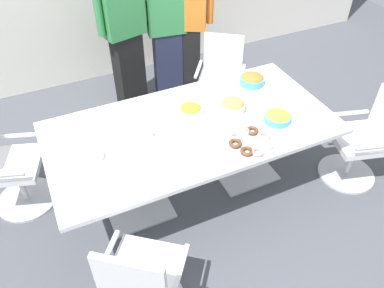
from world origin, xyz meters
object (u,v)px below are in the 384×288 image
object	(u,v)px
office_chair_3	(8,170)
snack_bowl_cookies	(233,105)
person_standing_2	(186,21)
donut_platter	(250,141)
office_chair_2	(220,82)
snack_bowl_chips_orange	(191,110)
office_chair_1	(362,143)
napkin_pile	(139,131)
snack_bowl_chips_yellow	(278,117)
snack_bowl_pretzels	(252,79)
person_standing_1	(166,26)
conference_table	(192,137)
person_standing_0	(124,26)
office_chair_0	(143,283)
plate_stack	(92,156)

from	to	relation	value
office_chair_3	snack_bowl_cookies	bearing A→B (deg)	94.97
person_standing_2	donut_platter	xyz separation A→B (m)	(-0.33, -1.98, -0.14)
office_chair_2	snack_bowl_chips_orange	size ratio (longest dim) A/B	4.38
office_chair_1	napkin_pile	xyz separation A→B (m)	(-1.95, 0.58, 0.39)
snack_bowl_cookies	snack_bowl_chips_yellow	xyz separation A→B (m)	(0.27, -0.29, -0.01)
snack_bowl_pretzels	office_chair_1	bearing A→B (deg)	-49.84
person_standing_1	donut_platter	distance (m)	2.03
person_standing_2	donut_platter	distance (m)	2.01
office_chair_2	snack_bowl_pretzels	world-z (taller)	office_chair_2
office_chair_3	snack_bowl_chips_orange	xyz separation A→B (m)	(1.57, -0.34, 0.38)
conference_table	donut_platter	size ratio (longest dim) A/B	6.60
office_chair_3	napkin_pile	world-z (taller)	office_chair_3
conference_table	person_standing_0	distance (m)	1.62
snack_bowl_pretzels	person_standing_0	bearing A→B (deg)	125.33
napkin_pile	office_chair_3	bearing A→B (deg)	158.19
conference_table	office_chair_2	world-z (taller)	office_chair_2
office_chair_0	snack_bowl_cookies	distance (m)	1.64
conference_table	office_chair_3	size ratio (longest dim) A/B	2.64
person_standing_0	snack_bowl_chips_orange	bearing A→B (deg)	81.50
office_chair_0	office_chair_3	world-z (taller)	same
snack_bowl_chips_yellow	snack_bowl_pretzels	xyz separation A→B (m)	(0.10, 0.58, 0.01)
office_chair_1	person_standing_1	xyz separation A→B (m)	(-1.08, 2.14, 0.47)
snack_bowl_chips_orange	donut_platter	size ratio (longest dim) A/B	0.57
conference_table	person_standing_1	xyz separation A→B (m)	(0.43, 1.63, 0.25)
person_standing_0	plate_stack	bearing A→B (deg)	50.21
plate_stack	napkin_pile	bearing A→B (deg)	14.81
person_standing_1	snack_bowl_chips_orange	xyz separation A→B (m)	(-0.37, -1.47, -0.09)
office_chair_0	office_chair_3	xyz separation A→B (m)	(-0.71, 1.48, 0.00)
donut_platter	plate_stack	xyz separation A→B (m)	(-1.18, 0.35, -0.00)
donut_platter	office_chair_3	bearing A→B (deg)	154.03
person_standing_2	plate_stack	xyz separation A→B (m)	(-1.51, -1.62, -0.14)
donut_platter	napkin_pile	size ratio (longest dim) A/B	2.19
person_standing_2	plate_stack	size ratio (longest dim) A/B	9.62
office_chair_1	person_standing_2	bearing A→B (deg)	38.19
snack_bowl_cookies	snack_bowl_chips_orange	size ratio (longest dim) A/B	1.06
snack_bowl_chips_yellow	napkin_pile	size ratio (longest dim) A/B	1.38
snack_bowl_chips_orange	snack_bowl_pretzels	world-z (taller)	snack_bowl_pretzels
office_chair_1	person_standing_2	world-z (taller)	person_standing_2
person_standing_2	snack_bowl_chips_yellow	world-z (taller)	person_standing_2
conference_table	person_standing_1	world-z (taller)	person_standing_1
snack_bowl_pretzels	donut_platter	distance (m)	0.87
donut_platter	person_standing_1	bearing A→B (deg)	87.14
conference_table	person_standing_2	size ratio (longest dim) A/B	1.38
office_chair_1	person_standing_0	bearing A→B (deg)	53.42
person_standing_1	snack_bowl_chips_yellow	distance (m)	1.89
snack_bowl_pretzels	person_standing_1	bearing A→B (deg)	105.80
plate_stack	snack_bowl_cookies	bearing A→B (deg)	3.95
snack_bowl_chips_yellow	office_chair_1	bearing A→B (deg)	-18.03
snack_bowl_pretzels	donut_platter	world-z (taller)	snack_bowl_pretzels
snack_bowl_cookies	person_standing_2	bearing A→B (deg)	80.92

